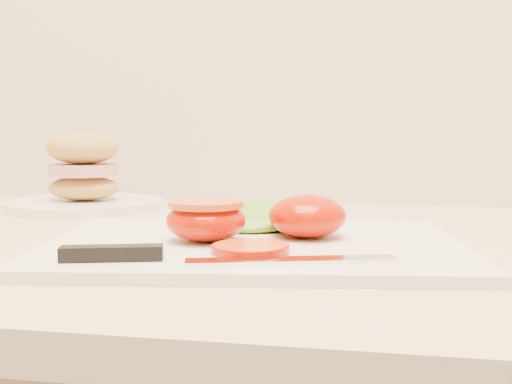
# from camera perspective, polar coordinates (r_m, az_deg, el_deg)

# --- Properties ---
(cutting_board) EXTENTS (0.42, 0.33, 0.01)m
(cutting_board) POSITION_cam_1_polar(r_m,az_deg,el_deg) (0.60, -0.18, -4.82)
(cutting_board) COLOR white
(cutting_board) RESTS_ON counter
(tomato_half_dome) EXTENTS (0.08, 0.08, 0.04)m
(tomato_half_dome) POSITION_cam_1_polar(r_m,az_deg,el_deg) (0.62, 4.57, -2.14)
(tomato_half_dome) COLOR red
(tomato_half_dome) RESTS_ON cutting_board
(tomato_half_cut) EXTENTS (0.08, 0.08, 0.04)m
(tomato_half_cut) POSITION_cam_1_polar(r_m,az_deg,el_deg) (0.60, -4.47, -2.40)
(tomato_half_cut) COLOR red
(tomato_half_cut) RESTS_ON cutting_board
(tomato_slice_0) EXTENTS (0.06, 0.06, 0.01)m
(tomato_slice_0) POSITION_cam_1_polar(r_m,az_deg,el_deg) (0.55, -0.51, -5.05)
(tomato_slice_0) COLOR #D05D25
(tomato_slice_0) RESTS_ON cutting_board
(lettuce_leaf_0) EXTENTS (0.14, 0.10, 0.02)m
(lettuce_leaf_0) POSITION_cam_1_polar(r_m,az_deg,el_deg) (0.68, -1.20, -2.13)
(lettuce_leaf_0) COLOR #85BC31
(lettuce_leaf_0) RESTS_ON cutting_board
(lettuce_leaf_1) EXTENTS (0.13, 0.12, 0.02)m
(lettuce_leaf_1) POSITION_cam_1_polar(r_m,az_deg,el_deg) (0.68, 2.84, -2.18)
(lettuce_leaf_1) COLOR #85BC31
(lettuce_leaf_1) RESTS_ON cutting_board
(knife) EXTENTS (0.27, 0.07, 0.01)m
(knife) POSITION_cam_1_polar(r_m,az_deg,el_deg) (0.51, -6.60, -5.67)
(knife) COLOR silver
(knife) RESTS_ON cutting_board
(sandwich_plate) EXTENTS (0.22, 0.22, 0.11)m
(sandwich_plate) POSITION_cam_1_polar(r_m,az_deg,el_deg) (0.95, -15.07, 0.92)
(sandwich_plate) COLOR white
(sandwich_plate) RESTS_ON counter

